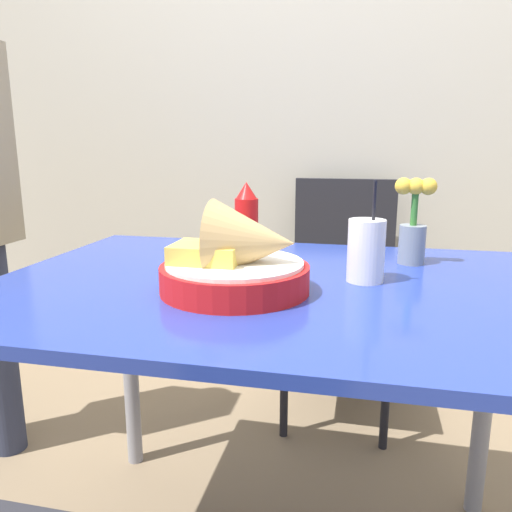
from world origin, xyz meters
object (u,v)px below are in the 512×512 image
Objects in this scene: chair_far_window at (342,278)px; food_basket at (241,261)px; drink_cup at (366,253)px; flower_vase at (413,224)px; ketchup_bottle at (246,223)px.

food_basket is at bearing -98.80° from chair_far_window.
drink_cup reaches higher than flower_vase.
ketchup_bottle is at bearing 101.16° from food_basket.
drink_cup is at bearing 29.05° from food_basket.
chair_far_window is 0.92m from drink_cup.
chair_far_window is 0.83m from ketchup_bottle.
chair_far_window is at bearing 106.06° from flower_vase.
drink_cup is 0.22m from flower_vase.
food_basket is (-0.16, -1.00, 0.29)m from chair_far_window.
food_basket is 1.51× the size of ketchup_bottle.
drink_cup is (0.29, -0.13, -0.03)m from ketchup_bottle.
food_basket is 1.35× the size of drink_cup.
drink_cup reaches higher than chair_far_window.
flower_vase reaches higher than food_basket.
drink_cup is (0.09, -0.87, 0.29)m from chair_far_window.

